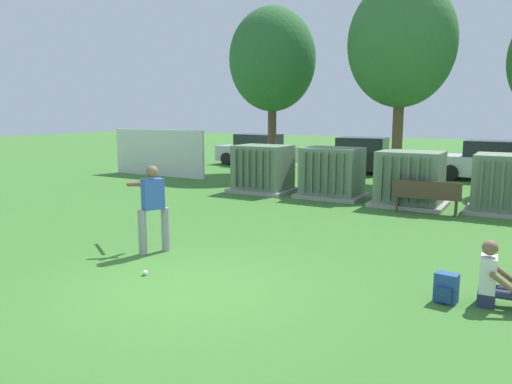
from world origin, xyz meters
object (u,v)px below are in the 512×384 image
Objects in this scene: sports_ball at (145,273)px; transformer_mid_east at (410,180)px; parked_car_leftmost at (257,151)px; transformer_west at (263,169)px; parked_car_left_of_center at (360,156)px; transformer_east at (510,185)px; parked_car_right_of_center at (489,162)px; park_bench at (426,194)px; batter at (152,204)px; transformer_mid_west at (332,173)px; seated_spectator at (495,281)px; backpack at (446,288)px.

transformer_mid_east is at bearing 74.30° from sports_ball.
sports_ball is at bearing -66.37° from parked_car_leftmost.
transformer_west is 6.98m from parked_car_left_of_center.
parked_car_right_of_center is at bearing 98.91° from transformer_east.
transformer_mid_east and parked_car_left_of_center have the same top height.
park_bench is at bearing -149.19° from transformer_east.
parked_car_leftmost is at bearing 174.88° from parked_car_left_of_center.
transformer_mid_east is at bearing 66.38° from batter.
parked_car_left_of_center is (5.69, -0.51, 0.00)m from parked_car_leftmost.
transformer_mid_west is at bearing -46.06° from parked_car_leftmost.
seated_spectator is (2.18, -6.23, -0.16)m from park_bench.
seated_spectator reaches higher than backpack.
parked_car_leftmost is (-6.98, 7.24, -0.04)m from transformer_mid_west.
transformer_west is 1.21× the size of batter.
park_bench is 0.42× the size of parked_car_leftmost.
parked_car_left_of_center is at bearing 80.03° from transformer_west.
transformer_mid_east is at bearing 125.52° from park_bench.
seated_spectator is 0.23× the size of parked_car_right_of_center.
sports_ball is at bearing -84.96° from parked_car_left_of_center.
transformer_mid_east is 7.32m from parked_car_right_of_center.
seated_spectator reaches higher than park_bench.
transformer_west is 4.77× the size of backpack.
parked_car_left_of_center is at bearing 112.79° from backpack.
parked_car_left_of_center is (-6.43, 6.76, -0.04)m from transformer_east.
transformer_mid_west is 1.15× the size of park_bench.
parked_car_right_of_center is at bearing 95.25° from seated_spectator.
transformer_east is 1.21× the size of batter.
transformer_mid_west is 0.49× the size of parked_car_left_of_center.
park_bench is 0.42× the size of parked_car_left_of_center.
transformer_west is 1.00× the size of transformer_east.
batter is at bearing -95.52° from transformer_mid_west.
batter is 1.81× the size of seated_spectator.
transformer_mid_east is at bearing 106.75° from backpack.
transformer_mid_east is 7.96m from parked_car_left_of_center.
seated_spectator is (7.87, -7.28, -0.41)m from transformer_west.
transformer_west is 1.00× the size of transformer_mid_east.
transformer_east reaches higher than sports_ball.
batter is at bearing 125.81° from sports_ball.
transformer_west is 9.63m from parked_car_right_of_center.
transformer_mid_west is 2.54m from transformer_mid_east.
sports_ball is (-3.11, -7.73, -0.49)m from park_bench.
parked_car_left_of_center is (-4.49, 7.92, 0.22)m from park_bench.
parked_car_right_of_center is (4.81, 14.66, -0.22)m from batter.
transformer_east and parked_car_right_of_center have the same top height.
backpack reaches higher than sports_ball.
transformer_east is at bearing -30.95° from parked_car_leftmost.
sports_ball is 0.02× the size of parked_car_right_of_center.
transformer_mid_east is 0.50× the size of parked_car_right_of_center.
transformer_mid_west is at bearing -79.19° from parked_car_left_of_center.
transformer_west is 0.50× the size of parked_car_right_of_center.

